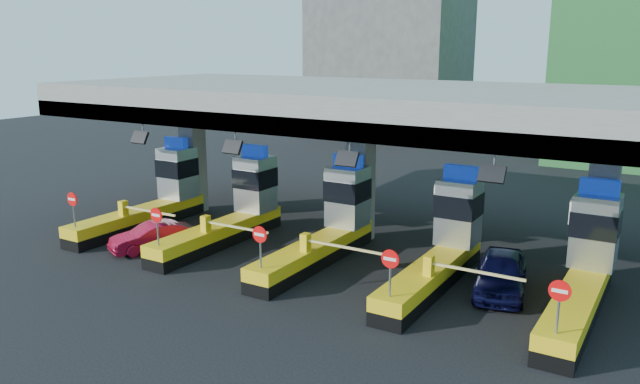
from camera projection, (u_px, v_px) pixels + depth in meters
The scene contains 10 objects.
ground at pixel (327, 258), 26.15m from camera, with size 120.00×120.00×0.00m, color black.
toll_canopy at pixel (360, 106), 27.15m from camera, with size 28.00×12.09×7.00m.
toll_lane_far_left at pixel (157, 196), 31.09m from camera, with size 4.43×8.00×4.16m.
toll_lane_left at pixel (236, 209), 28.57m from camera, with size 4.43×8.00×4.16m.
toll_lane_center at pixel (330, 224), 26.06m from camera, with size 4.43×8.00×4.16m.
toll_lane_right at pixel (444, 243), 23.55m from camera, with size 4.43×8.00×4.16m.
toll_lane_far_right at pixel (586, 267), 21.04m from camera, with size 4.43×8.00×4.16m.
bg_building_concrete at pixel (390, 43), 61.16m from camera, with size 14.00×10.00×18.00m, color #4C4C49.
van at pixel (501, 273), 22.37m from camera, with size 1.73×4.30×1.47m, color black.
red_car at pixel (152, 237), 27.09m from camera, with size 1.26×3.61×1.19m, color maroon.
Camera 1 is at (12.57, -21.41, 8.66)m, focal length 35.00 mm.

